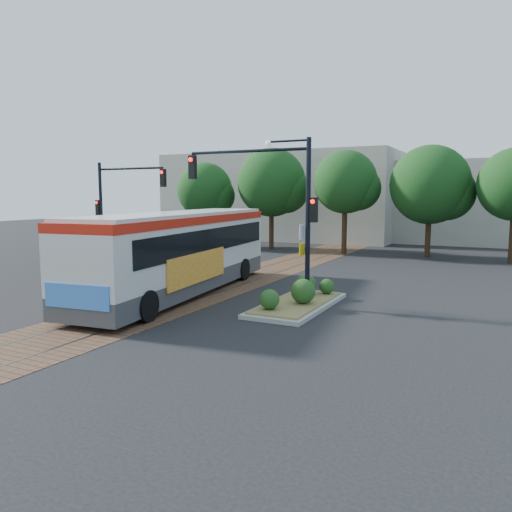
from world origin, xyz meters
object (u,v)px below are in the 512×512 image
object	(u,v)px
traffic_island	(299,298)
officer	(73,258)
city_bus	(180,249)
signal_pole_main	(277,195)
parked_car	(185,247)
signal_pole_left	(116,200)

from	to	relation	value
traffic_island	officer	distance (m)	12.95
city_bus	signal_pole_main	world-z (taller)	signal_pole_main
city_bus	officer	distance (m)	7.62
traffic_island	officer	world-z (taller)	officer
city_bus	parked_car	distance (m)	12.31
traffic_island	signal_pole_main	size ratio (longest dim) A/B	0.87
signal_pole_left	traffic_island	bearing A→B (deg)	-20.36
city_bus	parked_car	xyz separation A→B (m)	(-6.80, 10.19, -1.22)
signal_pole_main	city_bus	bearing A→B (deg)	179.75
officer	parked_car	distance (m)	9.06
city_bus	traffic_island	bearing A→B (deg)	-7.71
traffic_island	parked_car	distance (m)	15.98
signal_pole_main	signal_pole_left	xyz separation A→B (m)	(-12.23, 4.80, -0.29)
officer	parked_car	bearing A→B (deg)	-96.04
signal_pole_main	traffic_island	bearing A→B (deg)	-5.36
city_bus	traffic_island	world-z (taller)	city_bus
traffic_island	signal_pole_left	bearing A→B (deg)	159.64
traffic_island	parked_car	world-z (taller)	parked_car
traffic_island	signal_pole_left	world-z (taller)	signal_pole_left
signal_pole_main	signal_pole_left	size ratio (longest dim) A/B	1.00
signal_pole_left	signal_pole_main	bearing A→B (deg)	-21.45
traffic_island	officer	xyz separation A→B (m)	(-12.87, 1.27, 0.62)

